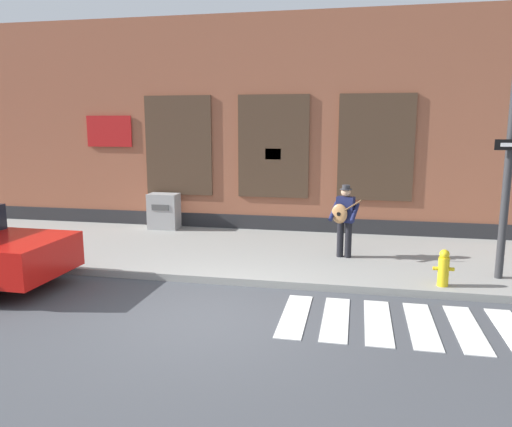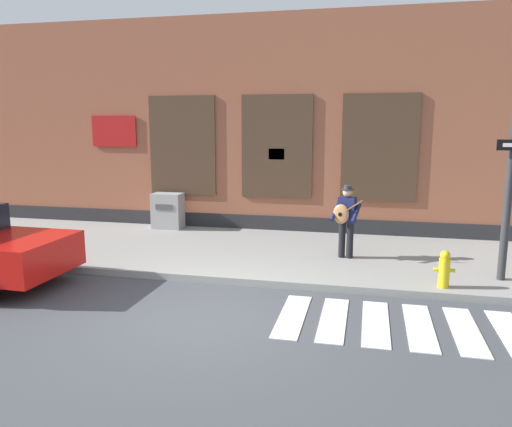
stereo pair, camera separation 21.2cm
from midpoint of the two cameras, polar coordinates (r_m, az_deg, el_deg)
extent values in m
plane|color=#424449|center=(8.40, -4.92, -11.73)|extent=(160.00, 160.00, 0.00)
cube|color=gray|center=(12.02, 0.82, -4.49)|extent=(28.00, 4.59, 0.15)
cube|color=#99563D|center=(15.84, 4.14, 9.87)|extent=(28.00, 4.00, 6.05)
cube|color=#28282B|center=(14.15, 2.75, -1.39)|extent=(28.00, 0.04, 0.55)
cube|color=#473323|center=(14.59, -7.99, 7.68)|extent=(1.97, 0.06, 2.81)
cube|color=black|center=(14.58, -8.01, 7.68)|extent=(1.85, 0.03, 2.69)
cube|color=#473323|center=(13.86, 2.82, 7.63)|extent=(1.97, 0.06, 2.81)
cube|color=black|center=(13.85, 2.81, 7.63)|extent=(1.85, 0.03, 2.69)
cube|color=#473323|center=(13.65, 14.37, 7.28)|extent=(1.97, 0.06, 2.81)
cube|color=black|center=(13.64, 14.37, 7.28)|extent=(1.85, 0.03, 2.69)
cube|color=red|center=(15.45, -15.54, 9.05)|extent=(1.40, 0.04, 0.90)
cube|color=yellow|center=(13.85, 2.80, 6.80)|extent=(0.44, 0.02, 0.30)
cube|color=silver|center=(8.44, 4.93, -11.56)|extent=(0.42, 1.90, 0.01)
cube|color=silver|center=(8.39, 9.56, -11.83)|extent=(0.42, 1.90, 0.01)
cube|color=silver|center=(8.39, 14.24, -12.02)|extent=(0.42, 1.90, 0.01)
cube|color=silver|center=(8.44, 18.89, -12.13)|extent=(0.42, 1.90, 0.01)
cube|color=silver|center=(8.54, 23.46, -12.16)|extent=(0.42, 1.90, 0.01)
cube|color=silver|center=(8.69, 27.90, -12.13)|extent=(0.42, 1.90, 0.01)
cube|color=silver|center=(10.43, -19.63, -3.64)|extent=(0.06, 0.24, 0.12)
cube|color=silver|center=(9.53, -23.39, -5.19)|extent=(0.06, 0.24, 0.12)
cylinder|color=black|center=(11.29, -22.60, -4.94)|extent=(0.66, 0.25, 0.66)
cylinder|color=black|center=(11.41, 11.21, -3.04)|extent=(0.15, 0.15, 0.81)
cylinder|color=black|center=(11.44, 10.32, -2.97)|extent=(0.15, 0.15, 0.81)
cube|color=#191E47|center=(11.29, 10.90, 0.41)|extent=(0.42, 0.31, 0.57)
sphere|color=tan|center=(11.23, 10.97, 2.41)|extent=(0.22, 0.22, 0.22)
cylinder|color=#333338|center=(11.22, 10.98, 2.71)|extent=(0.28, 0.28, 0.02)
cylinder|color=#333338|center=(11.22, 10.99, 2.96)|extent=(0.18, 0.18, 0.09)
cylinder|color=#191E47|center=(11.14, 11.92, 0.03)|extent=(0.22, 0.52, 0.39)
cylinder|color=#191E47|center=(11.28, 9.58, 0.23)|extent=(0.22, 0.52, 0.39)
ellipsoid|color=#B77F4C|center=(11.16, 10.23, -0.06)|extent=(0.38, 0.21, 0.44)
cylinder|color=black|center=(11.10, 10.13, -0.11)|extent=(0.09, 0.03, 0.09)
cylinder|color=brown|center=(11.04, 11.51, 0.73)|extent=(0.46, 0.15, 0.34)
cylinder|color=#2D2D30|center=(10.52, 27.74, 6.05)|extent=(0.15, 0.15, 4.86)
cube|color=#9E9E9E|center=(14.52, -9.64, 0.30)|extent=(0.85, 0.53, 1.01)
cube|color=#4C4C4C|center=(14.25, -10.07, 0.71)|extent=(0.51, 0.02, 0.16)
cylinder|color=gold|center=(9.92, 21.27, -6.35)|extent=(0.20, 0.20, 0.55)
sphere|color=gold|center=(9.84, 21.40, -4.47)|extent=(0.18, 0.18, 0.18)
cylinder|color=gold|center=(9.89, 20.49, -6.02)|extent=(0.10, 0.07, 0.07)
cylinder|color=gold|center=(9.93, 22.09, -6.06)|extent=(0.10, 0.07, 0.07)
camera|label=1|loc=(0.11, -89.38, 0.11)|focal=35.00mm
camera|label=2|loc=(0.11, 90.62, -0.11)|focal=35.00mm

